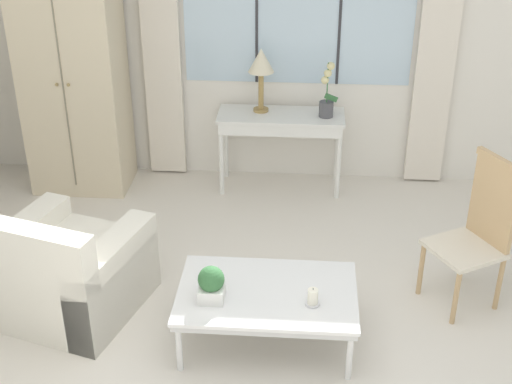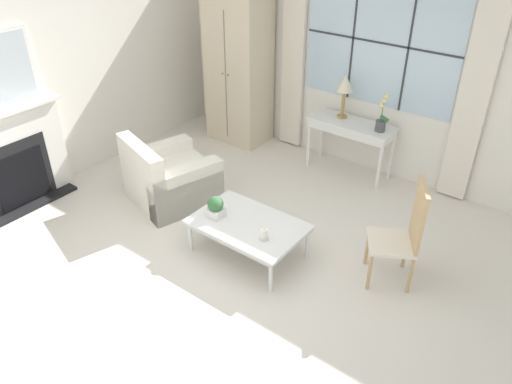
# 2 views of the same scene
# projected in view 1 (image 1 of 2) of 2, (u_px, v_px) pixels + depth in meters

# --- Properties ---
(wall_back_windowed) EXTENTS (7.20, 0.14, 2.80)m
(wall_back_windowed) POSITION_uv_depth(u_px,v_px,m) (298.00, 30.00, 6.28)
(wall_back_windowed) COLOR silver
(wall_back_windowed) RESTS_ON ground_plane
(armoire) EXTENTS (0.93, 0.64, 2.22)m
(armoire) POSITION_uv_depth(u_px,v_px,m) (73.00, 69.00, 6.22)
(armoire) COLOR beige
(armoire) RESTS_ON ground_plane
(console_table) EXTENTS (1.13, 0.43, 0.73)m
(console_table) POSITION_uv_depth(u_px,v_px,m) (281.00, 124.00, 6.38)
(console_table) COLOR white
(console_table) RESTS_ON ground_plane
(table_lamp) EXTENTS (0.23, 0.23, 0.58)m
(table_lamp) POSITION_uv_depth(u_px,v_px,m) (261.00, 64.00, 6.20)
(table_lamp) COLOR #9E7F47
(table_lamp) RESTS_ON console_table
(potted_orchid) EXTENTS (0.16, 0.13, 0.49)m
(potted_orchid) POSITION_uv_depth(u_px,v_px,m) (327.00, 98.00, 6.22)
(potted_orchid) COLOR #4C4C51
(potted_orchid) RESTS_ON console_table
(armchair_upholstered) EXTENTS (1.14, 1.13, 0.85)m
(armchair_upholstered) POSITION_uv_depth(u_px,v_px,m) (67.00, 273.00, 4.92)
(armchair_upholstered) COLOR silver
(armchair_upholstered) RESTS_ON ground_plane
(side_chair_wooden) EXTENTS (0.60, 0.60, 1.09)m
(side_chair_wooden) POSITION_uv_depth(u_px,v_px,m) (480.00, 226.00, 4.89)
(side_chair_wooden) COLOR beige
(side_chair_wooden) RESTS_ON ground_plane
(coffee_table) EXTENTS (1.15, 0.76, 0.39)m
(coffee_table) POSITION_uv_depth(u_px,v_px,m) (267.00, 296.00, 4.58)
(coffee_table) COLOR silver
(coffee_table) RESTS_ON ground_plane
(potted_plant_small) EXTENTS (0.17, 0.17, 0.24)m
(potted_plant_small) POSITION_uv_depth(u_px,v_px,m) (211.00, 284.00, 4.43)
(potted_plant_small) COLOR white
(potted_plant_small) RESTS_ON coffee_table
(pillar_candle) EXTENTS (0.09, 0.09, 0.13)m
(pillar_candle) POSITION_uv_depth(u_px,v_px,m) (313.00, 298.00, 4.41)
(pillar_candle) COLOR silver
(pillar_candle) RESTS_ON coffee_table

